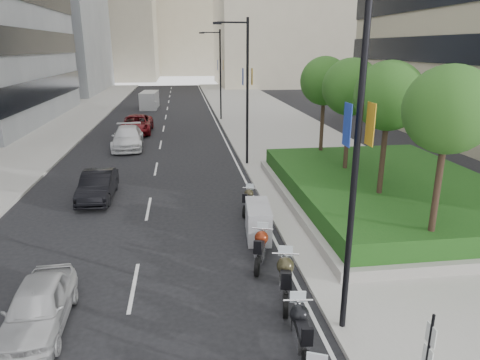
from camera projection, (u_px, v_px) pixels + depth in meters
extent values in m
cube|color=#9E9B93|center=(278.00, 129.00, 39.57)|extent=(10.00, 100.00, 0.15)
cube|color=#9E9B93|center=(40.00, 135.00, 36.86)|extent=(8.00, 100.00, 0.15)
cube|color=silver|center=(221.00, 131.00, 38.91)|extent=(0.12, 100.00, 0.01)
cube|color=silver|center=(163.00, 133.00, 38.24)|extent=(0.12, 100.00, 0.01)
cube|color=#B7AD93|center=(96.00, 3.00, 97.28)|extent=(26.00, 24.00, 34.00)
cube|color=#B7AD93|center=(184.00, 3.00, 118.19)|extent=(30.00, 24.00, 38.00)
cube|color=#9A958F|center=(388.00, 197.00, 20.70)|extent=(10.00, 14.00, 0.40)
cube|color=#123F12|center=(389.00, 186.00, 20.52)|extent=(9.40, 13.40, 0.80)
cylinder|color=#332319|center=(436.00, 197.00, 14.18)|extent=(0.22, 0.22, 4.00)
sphere|color=#214E18|center=(449.00, 110.00, 13.31)|extent=(2.80, 2.80, 2.80)
cylinder|color=#332319|center=(382.00, 166.00, 17.96)|extent=(0.22, 0.22, 4.00)
sphere|color=#214E18|center=(389.00, 96.00, 17.10)|extent=(2.80, 2.80, 2.80)
cylinder|color=#332319|center=(346.00, 145.00, 21.74)|extent=(0.22, 0.22, 4.00)
sphere|color=#214E18|center=(351.00, 87.00, 20.88)|extent=(2.80, 2.80, 2.80)
cylinder|color=#332319|center=(322.00, 131.00, 25.53)|extent=(0.22, 0.22, 4.00)
sphere|color=#214E18|center=(324.00, 81.00, 24.67)|extent=(2.80, 2.80, 2.80)
cylinder|color=black|center=(355.00, 170.00, 10.22)|extent=(0.16, 0.16, 9.00)
cube|color=gold|center=(370.00, 124.00, 9.92)|extent=(0.02, 0.45, 1.00)
cube|color=#1B3596|center=(347.00, 125.00, 9.85)|extent=(0.02, 0.45, 1.00)
cylinder|color=black|center=(247.00, 95.00, 26.30)|extent=(0.16, 0.16, 9.00)
cylinder|color=black|center=(232.00, 22.00, 24.93)|extent=(1.80, 0.10, 0.10)
cube|color=black|center=(217.00, 23.00, 24.83)|extent=(0.50, 0.22, 0.14)
cube|color=gold|center=(252.00, 77.00, 26.01)|extent=(0.02, 0.45, 1.00)
cube|color=#1B3596|center=(243.00, 77.00, 25.93)|extent=(0.02, 0.45, 1.00)
cylinder|color=black|center=(220.00, 76.00, 43.33)|extent=(0.16, 0.16, 9.00)
cylinder|color=black|center=(211.00, 32.00, 41.96)|extent=(1.80, 0.10, 0.10)
cube|color=black|center=(202.00, 33.00, 41.86)|extent=(0.50, 0.22, 0.14)
cube|color=gold|center=(223.00, 65.00, 43.04)|extent=(0.02, 0.45, 1.00)
cube|color=#1B3596|center=(218.00, 65.00, 42.96)|extent=(0.02, 0.45, 1.00)
cube|color=silver|center=(431.00, 335.00, 8.17)|extent=(0.02, 0.32, 0.42)
cube|color=silver|center=(427.00, 357.00, 8.32)|extent=(0.02, 0.32, 0.42)
cylinder|color=black|center=(295.00, 321.00, 11.42)|extent=(0.19, 0.65, 0.64)
cube|color=silver|center=(301.00, 336.00, 10.53)|extent=(0.40, 0.91, 0.43)
sphere|color=black|center=(300.00, 314.00, 10.74)|extent=(0.50, 0.50, 0.50)
cube|color=black|center=(304.00, 333.00, 10.14)|extent=(0.37, 0.80, 0.17)
cylinder|color=silver|center=(298.00, 300.00, 10.94)|extent=(0.77, 0.13, 0.05)
cylinder|color=black|center=(286.00, 306.00, 12.02)|extent=(0.28, 0.70, 0.69)
cylinder|color=black|center=(284.00, 274.00, 13.72)|extent=(0.28, 0.70, 0.69)
cube|color=silver|center=(285.00, 284.00, 12.76)|extent=(0.53, 1.00, 0.47)
sphere|color=#302C1A|center=(285.00, 266.00, 12.99)|extent=(0.54, 0.54, 0.54)
cube|color=black|center=(286.00, 280.00, 12.34)|extent=(0.49, 0.89, 0.18)
cylinder|color=silver|center=(285.00, 254.00, 13.20)|extent=(0.82, 0.23, 0.06)
cylinder|color=black|center=(257.00, 267.00, 14.22)|extent=(0.31, 0.64, 0.63)
cylinder|color=black|center=(263.00, 245.00, 15.76)|extent=(0.31, 0.64, 0.63)
cube|color=silver|center=(260.00, 252.00, 14.89)|extent=(0.56, 0.92, 0.43)
sphere|color=maroon|center=(262.00, 238.00, 15.09)|extent=(0.49, 0.49, 0.49)
cube|color=black|center=(259.00, 247.00, 14.51)|extent=(0.51, 0.82, 0.16)
cylinder|color=silver|center=(263.00, 229.00, 15.29)|extent=(0.74, 0.28, 0.05)
cylinder|color=black|center=(260.00, 238.00, 16.32)|extent=(0.19, 0.67, 0.66)
cylinder|color=black|center=(256.00, 221.00, 17.95)|extent=(0.19, 0.67, 0.66)
cube|color=gray|center=(258.00, 221.00, 17.03)|extent=(1.11, 2.31, 1.33)
cylinder|color=black|center=(245.00, 212.00, 19.09)|extent=(0.29, 0.57, 0.57)
cylinder|color=black|center=(251.00, 201.00, 20.47)|extent=(0.29, 0.57, 0.57)
cube|color=silver|center=(247.00, 203.00, 19.69)|extent=(0.52, 0.83, 0.39)
sphere|color=#2F2A1A|center=(249.00, 194.00, 19.87)|extent=(0.44, 0.44, 0.44)
cube|color=black|center=(246.00, 199.00, 19.35)|extent=(0.47, 0.74, 0.15)
cylinder|color=silver|center=(250.00, 188.00, 20.04)|extent=(0.66, 0.27, 0.05)
imported|color=#B3B3B5|center=(38.00, 306.00, 11.48)|extent=(1.67, 3.86, 1.30)
imported|color=black|center=(98.00, 186.00, 21.36)|extent=(1.50, 4.24, 1.39)
imported|color=silver|center=(128.00, 138.00, 32.24)|extent=(2.54, 5.58, 1.59)
imported|color=maroon|center=(137.00, 124.00, 37.85)|extent=(2.65, 5.68, 1.57)
cube|color=#BABBBD|center=(149.00, 100.00, 53.16)|extent=(2.18, 4.99, 2.05)
cube|color=#BABBBD|center=(149.00, 106.00, 51.55)|extent=(1.93, 1.29, 1.07)
cylinder|color=black|center=(142.00, 108.00, 51.60)|extent=(0.24, 0.68, 0.68)
cylinder|color=black|center=(155.00, 107.00, 51.80)|extent=(0.24, 0.68, 0.68)
cylinder|color=black|center=(144.00, 104.00, 54.73)|extent=(0.24, 0.68, 0.68)
cylinder|color=black|center=(157.00, 104.00, 54.93)|extent=(0.24, 0.68, 0.68)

